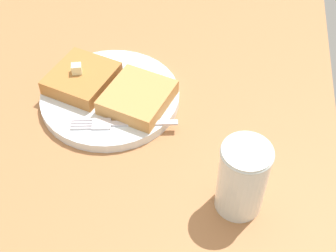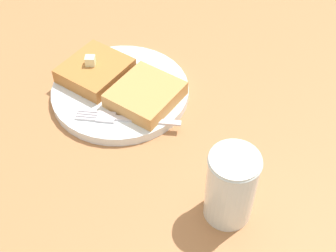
{
  "view_description": "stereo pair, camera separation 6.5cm",
  "coord_description": "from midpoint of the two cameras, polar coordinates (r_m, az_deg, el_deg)",
  "views": [
    {
      "loc": [
        27.84,
        -50.67,
        54.8
      ],
      "look_at": [
        20.49,
        -6.78,
        6.66
      ],
      "focal_mm": 50.0,
      "sensor_mm": 36.0,
      "label": 1
    },
    {
      "loc": [
        34.2,
        -49.12,
        54.8
      ],
      "look_at": [
        20.49,
        -6.78,
        6.66
      ],
      "focal_mm": 50.0,
      "sensor_mm": 36.0,
      "label": 2
    }
  ],
  "objects": [
    {
      "name": "table_surface",
      "position": [
        0.8,
        -10.26,
        3.89
      ],
      "size": [
        91.01,
        91.01,
        2.16
      ],
      "primitive_type": "cube",
      "color": "#AB6F43",
      "rests_on": "ground"
    },
    {
      "name": "plate",
      "position": [
        0.76,
        -3.37,
        4.17
      ],
      "size": [
        22.14,
        22.14,
        1.55
      ],
      "color": "white",
      "rests_on": "table_surface"
    },
    {
      "name": "toast_slice_left",
      "position": [
        0.77,
        -6.47,
        6.63
      ],
      "size": [
        11.79,
        12.3,
        2.43
      ],
      "primitive_type": "cube",
      "rotation": [
        0.0,
        0.0,
        -0.29
      ],
      "color": "#B16F34",
      "rests_on": "plate"
    },
    {
      "name": "toast_slice_middle",
      "position": [
        0.72,
        -0.2,
        3.69
      ],
      "size": [
        11.79,
        12.3,
        2.43
      ],
      "primitive_type": "cube",
      "rotation": [
        0.0,
        0.0,
        -0.29
      ],
      "color": "tan",
      "rests_on": "plate"
    },
    {
      "name": "butter_pat_primary",
      "position": [
        0.76,
        -7.03,
        7.8
      ],
      "size": [
        1.87,
        1.77,
        1.54
      ],
      "primitive_type": "cube",
      "rotation": [
        0.0,
        0.0,
        0.29
      ],
      "color": "#EFEAB6",
      "rests_on": "toast_slice_left"
    },
    {
      "name": "fork",
      "position": [
        0.7,
        -3.07,
        0.8
      ],
      "size": [
        15.98,
        4.49,
        0.36
      ],
      "color": "silver",
      "rests_on": "plate"
    },
    {
      "name": "syrup_jar",
      "position": [
        0.59,
        10.8,
        -7.78
      ],
      "size": [
        6.44,
        6.44,
        10.96
      ],
      "color": "#451A0E",
      "rests_on": "table_surface"
    }
  ]
}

